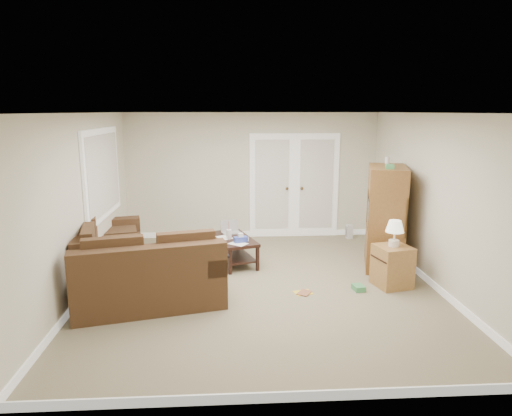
{
  "coord_description": "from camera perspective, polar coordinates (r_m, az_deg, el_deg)",
  "views": [
    {
      "loc": [
        -0.47,
        -6.31,
        2.53
      ],
      "look_at": [
        -0.06,
        0.36,
        1.1
      ],
      "focal_mm": 32.0,
      "sensor_mm": 36.0,
      "label": 1
    }
  ],
  "objects": [
    {
      "name": "floor",
      "position": [
        6.81,
        0.73,
        -9.72
      ],
      "size": [
        5.5,
        5.5,
        0.0
      ],
      "primitive_type": "plane",
      "color": "gray",
      "rests_on": "ground"
    },
    {
      "name": "ceiling",
      "position": [
        6.33,
        0.8,
        11.81
      ],
      "size": [
        5.0,
        5.5,
        0.02
      ],
      "primitive_type": "cube",
      "color": "white",
      "rests_on": "wall_back"
    },
    {
      "name": "wall_left",
      "position": [
        6.75,
        -20.91,
        0.35
      ],
      "size": [
        0.02,
        5.5,
        2.5
      ],
      "primitive_type": "cube",
      "color": "beige",
      "rests_on": "floor"
    },
    {
      "name": "wall_right",
      "position": [
        7.09,
        21.36,
        0.84
      ],
      "size": [
        0.02,
        5.5,
        2.5
      ],
      "primitive_type": "cube",
      "color": "beige",
      "rests_on": "floor"
    },
    {
      "name": "wall_back",
      "position": [
        9.16,
        -0.5,
        4.04
      ],
      "size": [
        5.0,
        0.02,
        2.5
      ],
      "primitive_type": "cube",
      "color": "beige",
      "rests_on": "floor"
    },
    {
      "name": "wall_front",
      "position": [
        3.81,
        3.82,
        -7.55
      ],
      "size": [
        5.0,
        0.02,
        2.5
      ],
      "primitive_type": "cube",
      "color": "beige",
      "rests_on": "floor"
    },
    {
      "name": "baseboards",
      "position": [
        6.8,
        0.73,
        -9.32
      ],
      "size": [
        5.0,
        5.5,
        0.1
      ],
      "primitive_type": null,
      "color": "white",
      "rests_on": "floor"
    },
    {
      "name": "french_doors",
      "position": [
        9.24,
        4.79,
        2.72
      ],
      "size": [
        1.8,
        0.05,
        2.13
      ],
      "color": "white",
      "rests_on": "floor"
    },
    {
      "name": "window_left",
      "position": [
        7.64,
        -18.62,
        4.08
      ],
      "size": [
        0.05,
        1.92,
        1.42
      ],
      "color": "white",
      "rests_on": "wall_left"
    },
    {
      "name": "sectional_sofa",
      "position": [
        6.89,
        -15.9,
        -6.82
      ],
      "size": [
        2.56,
        3.06,
        0.9
      ],
      "rotation": [
        0.0,
        0.0,
        0.23
      ],
      "color": "#4A311C",
      "rests_on": "floor"
    },
    {
      "name": "coffee_table",
      "position": [
        7.74,
        -2.8,
        -5.12
      ],
      "size": [
        0.85,
        1.2,
        0.74
      ],
      "rotation": [
        0.0,
        0.0,
        0.31
      ],
      "color": "black",
      "rests_on": "floor"
    },
    {
      "name": "tv_armoire",
      "position": [
        7.72,
        15.85,
        -1.05
      ],
      "size": [
        0.83,
        1.15,
        1.78
      ],
      "rotation": [
        0.0,
        0.0,
        -0.27
      ],
      "color": "brown",
      "rests_on": "floor"
    },
    {
      "name": "side_cabinet",
      "position": [
        6.98,
        16.7,
        -6.58
      ],
      "size": [
        0.56,
        0.56,
        0.99
      ],
      "rotation": [
        0.0,
        0.0,
        0.23
      ],
      "color": "#A1713B",
      "rests_on": "floor"
    },
    {
      "name": "space_heater",
      "position": [
        9.39,
        11.59,
        -2.9
      ],
      "size": [
        0.13,
        0.12,
        0.29
      ],
      "primitive_type": "cube",
      "rotation": [
        0.0,
        0.0,
        0.2
      ],
      "color": "silver",
      "rests_on": "floor"
    },
    {
      "name": "floor_magazine",
      "position": [
        6.61,
        5.9,
        -10.47
      ],
      "size": [
        0.29,
        0.25,
        0.01
      ],
      "primitive_type": "cube",
      "rotation": [
        0.0,
        0.0,
        0.26
      ],
      "color": "yellow",
      "rests_on": "floor"
    },
    {
      "name": "floor_greenbox",
      "position": [
        6.81,
        12.69,
        -9.7
      ],
      "size": [
        0.17,
        0.21,
        0.08
      ],
      "primitive_type": "cube",
      "rotation": [
        0.0,
        0.0,
        0.14
      ],
      "color": "#429252",
      "rests_on": "floor"
    },
    {
      "name": "floor_book",
      "position": [
        6.61,
        5.42,
        -10.39
      ],
      "size": [
        0.25,
        0.27,
        0.02
      ],
      "primitive_type": "imported",
      "rotation": [
        0.0,
        0.0,
        -0.57
      ],
      "color": "brown",
      "rests_on": "floor"
    }
  ]
}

